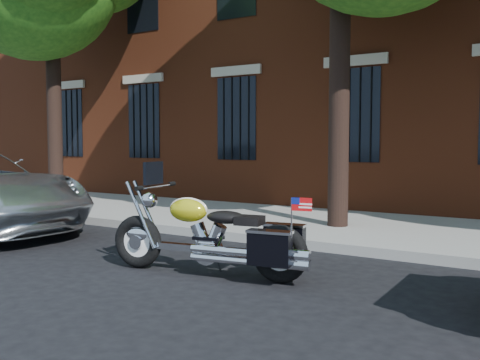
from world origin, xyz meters
The scene contains 4 objects.
ground centered at (0.00, 0.00, 0.00)m, with size 120.00×120.00×0.00m, color black.
curb centered at (0.00, 1.38, 0.07)m, with size 40.00×0.16×0.15m, color gray.
sidewalk centered at (0.00, 3.26, 0.07)m, with size 40.00×3.60×0.15m, color gray.
motorcycle centered at (0.38, -0.73, 0.46)m, with size 2.74×1.03×1.37m.
Camera 1 is at (4.03, -5.95, 1.61)m, focal length 40.00 mm.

